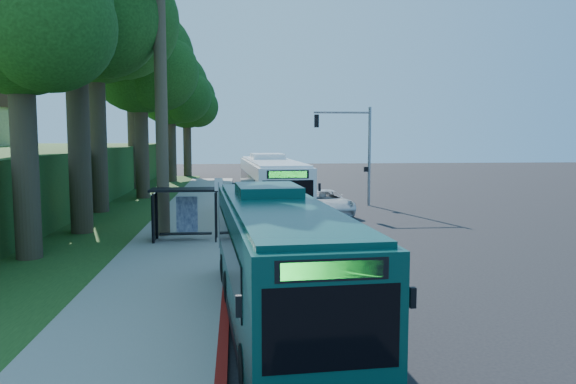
{
  "coord_description": "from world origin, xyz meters",
  "views": [
    {
      "loc": [
        -4.66,
        -29.15,
        5.0
      ],
      "look_at": [
        -1.84,
        1.0,
        1.94
      ],
      "focal_mm": 35.0,
      "sensor_mm": 36.0,
      "label": 1
    }
  ],
  "objects": [
    {
      "name": "tree_1",
      "position": [
        -13.37,
        7.98,
        12.73
      ],
      "size": [
        10.5,
        10.0,
        18.26
      ],
      "color": "#382B1E",
      "rests_on": "ground"
    },
    {
      "name": "traffic_signal_pole",
      "position": [
        3.78,
        10.0,
        4.42
      ],
      "size": [
        4.1,
        0.3,
        7.0
      ],
      "color": "gray",
      "rests_on": "ground"
    },
    {
      "name": "teal_bus",
      "position": [
        -3.6,
        -14.68,
        1.74
      ],
      "size": [
        3.37,
        12.09,
        3.56
      ],
      "rotation": [
        0.0,
        0.0,
        0.07
      ],
      "color": "#0B3C36",
      "rests_on": "ground"
    },
    {
      "name": "tree_6",
      "position": [
        -12.91,
        -6.01,
        9.71
      ],
      "size": [
        7.56,
        7.2,
        13.74
      ],
      "color": "#382B1E",
      "rests_on": "ground"
    },
    {
      "name": "tree_2",
      "position": [
        -11.89,
        15.98,
        10.48
      ],
      "size": [
        8.82,
        8.4,
        15.12
      ],
      "color": "#382B1E",
      "rests_on": "ground"
    },
    {
      "name": "white_bus",
      "position": [
        -2.61,
        3.41,
        1.89
      ],
      "size": [
        3.5,
        13.16,
        3.88
      ],
      "rotation": [
        0.0,
        0.0,
        0.06
      ],
      "color": "white",
      "rests_on": "ground"
    },
    {
      "name": "red_curb",
      "position": [
        -5.0,
        -4.0,
        0.07
      ],
      "size": [
        0.25,
        30.0,
        0.13
      ],
      "primitive_type": "cube",
      "color": "maroon",
      "rests_on": "ground"
    },
    {
      "name": "bus_shelter",
      "position": [
        -7.26,
        -2.86,
        1.81
      ],
      "size": [
        3.2,
        1.51,
        2.55
      ],
      "color": "black",
      "rests_on": "ground"
    },
    {
      "name": "tree_5",
      "position": [
        -10.41,
        39.99,
        8.96
      ],
      "size": [
        7.35,
        7.0,
        12.86
      ],
      "color": "#382B1E",
      "rests_on": "ground"
    },
    {
      "name": "tree_4",
      "position": [
        -11.4,
        31.98,
        9.73
      ],
      "size": [
        8.4,
        8.0,
        14.14
      ],
      "color": "#382B1E",
      "rests_on": "ground"
    },
    {
      "name": "grass_verge",
      "position": [
        -13.0,
        5.0,
        0.03
      ],
      "size": [
        8.0,
        70.0,
        0.06
      ],
      "primitive_type": "cube",
      "color": "#234719",
      "rests_on": "ground"
    },
    {
      "name": "tree_3",
      "position": [
        -13.88,
        23.98,
        11.98
      ],
      "size": [
        10.08,
        9.6,
        17.28
      ],
      "color": "#382B1E",
      "rests_on": "ground"
    },
    {
      "name": "tree_0",
      "position": [
        -12.4,
        -0.02,
        11.2
      ],
      "size": [
        8.4,
        8.0,
        15.7
      ],
      "color": "#382B1E",
      "rests_on": "ground"
    },
    {
      "name": "ground",
      "position": [
        0.0,
        0.0,
        0.0
      ],
      "size": [
        140.0,
        140.0,
        0.0
      ],
      "primitive_type": "plane",
      "color": "black",
      "rests_on": "ground"
    },
    {
      "name": "pickup",
      "position": [
        0.95,
        5.77,
        0.78
      ],
      "size": [
        3.55,
        5.96,
        1.55
      ],
      "primitive_type": "imported",
      "rotation": [
        0.0,
        0.0,
        0.18
      ],
      "color": "silver",
      "rests_on": "ground"
    },
    {
      "name": "stop_sign_pole",
      "position": [
        -5.4,
        -5.0,
        2.08
      ],
      "size": [
        0.35,
        0.06,
        3.17
      ],
      "color": "gray",
      "rests_on": "ground"
    },
    {
      "name": "sidewalk",
      "position": [
        -7.3,
        0.0,
        0.06
      ],
      "size": [
        4.5,
        70.0,
        0.12
      ],
      "primitive_type": "cube",
      "color": "gray",
      "rests_on": "ground"
    }
  ]
}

